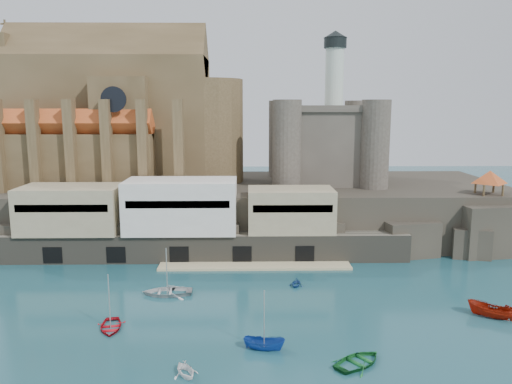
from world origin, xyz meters
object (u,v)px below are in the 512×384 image
object	(u,v)px
pavilion	(490,179)
boat_0	(111,328)
boat_1	(186,375)
church	(120,120)
castle_keep	(325,140)
boat_2	(264,349)

from	to	relation	value
pavilion	boat_0	world-z (taller)	pavilion
pavilion	boat_1	xyz separation A→B (m)	(-46.95, -39.83, -12.73)
church	castle_keep	distance (m)	40.39
castle_keep	boat_0	xyz separation A→B (m)	(-30.74, -44.82, -18.31)
boat_1	boat_0	bearing A→B (deg)	103.90
boat_0	castle_keep	bearing A→B (deg)	44.68
castle_keep	boat_0	distance (m)	57.35
church	boat_0	world-z (taller)	church
pavilion	boat_1	world-z (taller)	pavilion
pavilion	boat_2	xyz separation A→B (m)	(-39.43, -34.92, -12.73)
castle_keep	boat_1	xyz separation A→B (m)	(-21.03, -54.91, -18.31)
boat_0	boat_1	world-z (taller)	boat_0
church	castle_keep	size ratio (longest dim) A/B	1.60
castle_keep	pavilion	world-z (taller)	castle_keep
church	boat_2	distance (m)	61.48
boat_0	boat_1	bearing A→B (deg)	-56.96
pavilion	boat_0	size ratio (longest dim) A/B	1.29
church	boat_1	size ratio (longest dim) A/B	14.41
boat_1	castle_keep	bearing A→B (deg)	39.03
castle_keep	pavilion	xyz separation A→B (m)	(25.92, -15.08, -5.59)
castle_keep	boat_2	size ratio (longest dim) A/B	6.65
pavilion	boat_0	xyz separation A→B (m)	(-56.67, -29.74, -12.73)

